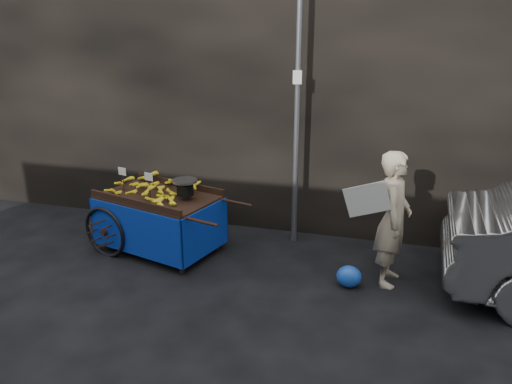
% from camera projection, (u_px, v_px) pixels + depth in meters
% --- Properties ---
extents(ground, '(80.00, 80.00, 0.00)m').
position_uv_depth(ground, '(250.00, 278.00, 6.38)').
color(ground, black).
rests_on(ground, ground).
extents(building_wall, '(13.50, 2.00, 5.00)m').
position_uv_depth(building_wall, '(320.00, 62.00, 7.83)').
color(building_wall, black).
rests_on(building_wall, ground).
extents(street_pole, '(0.12, 0.10, 4.00)m').
position_uv_depth(street_pole, '(297.00, 106.00, 6.83)').
color(street_pole, slate).
rests_on(street_pole, ground).
extents(banana_cart, '(2.38, 1.51, 1.20)m').
position_uv_depth(banana_cart, '(156.00, 201.00, 6.96)').
color(banana_cart, black).
rests_on(banana_cart, ground).
extents(vendor, '(0.85, 0.65, 1.69)m').
position_uv_depth(vendor, '(393.00, 219.00, 6.02)').
color(vendor, tan).
rests_on(vendor, ground).
extents(plastic_bag, '(0.31, 0.25, 0.28)m').
position_uv_depth(plastic_bag, '(349.00, 277.00, 6.13)').
color(plastic_bag, blue).
rests_on(plastic_bag, ground).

